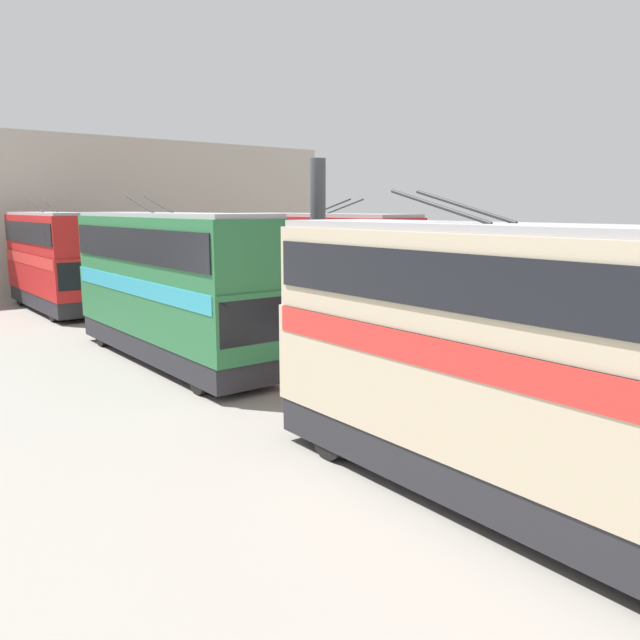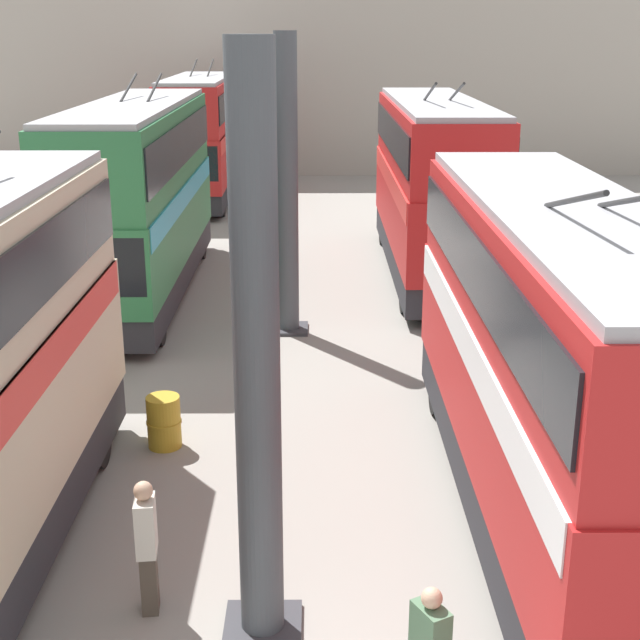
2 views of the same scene
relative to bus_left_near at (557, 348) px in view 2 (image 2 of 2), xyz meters
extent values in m
cube|color=#A8A093|center=(32.41, 4.03, 2.19)|extent=(0.50, 36.00, 9.77)
cylinder|color=#42474C|center=(-2.57, 4.03, 0.75)|extent=(0.52, 0.52, 6.89)
cube|color=#333338|center=(-2.57, 4.03, -2.65)|extent=(0.94, 0.94, 0.08)
cylinder|color=#42474C|center=(8.64, 4.03, 0.75)|extent=(0.52, 0.52, 6.89)
cube|color=#333338|center=(8.64, 4.03, -2.65)|extent=(0.94, 0.94, 0.08)
cylinder|color=black|center=(3.79, -1.05, -2.21)|extent=(0.96, 0.30, 0.96)
cylinder|color=black|center=(3.79, 1.05, -2.21)|extent=(0.96, 0.30, 0.96)
cube|color=#28282D|center=(-0.01, 0.00, -2.04)|extent=(10.20, 2.45, 0.77)
cube|color=red|center=(-0.01, 0.00, -0.69)|extent=(10.41, 2.50, 1.93)
cube|color=white|center=(-0.01, 0.00, -0.01)|extent=(10.10, 2.54, 0.55)
cube|color=red|center=(-0.01, 0.00, 1.08)|extent=(10.31, 2.42, 1.63)
cube|color=black|center=(-0.01, 0.00, 1.16)|extent=(9.99, 2.51, 0.90)
cube|color=#9E9EA3|center=(-0.01, 0.00, 1.97)|extent=(10.20, 2.25, 0.14)
cube|color=black|center=(5.13, 0.00, -0.50)|extent=(0.12, 2.30, 1.23)
cylinder|color=#282828|center=(-1.31, -0.35, 2.33)|extent=(2.35, 0.07, 0.65)
cylinder|color=#282828|center=(-1.31, 0.35, 2.33)|extent=(2.35, 0.07, 0.65)
cylinder|color=black|center=(17.61, -1.05, -2.18)|extent=(1.03, 0.30, 1.03)
cylinder|color=black|center=(17.61, 1.05, -2.18)|extent=(1.03, 0.30, 1.03)
cylinder|color=black|center=(10.05, -1.05, -2.18)|extent=(1.03, 0.30, 1.03)
cylinder|color=black|center=(10.05, 1.05, -2.18)|extent=(1.03, 0.30, 1.03)
cube|color=#28282D|center=(13.73, 0.00, -2.02)|extent=(10.35, 2.45, 0.78)
cube|color=red|center=(13.73, 0.00, -0.60)|extent=(10.57, 2.50, 2.04)
cube|color=red|center=(13.73, 0.00, 0.14)|extent=(10.25, 2.54, 0.55)
cube|color=red|center=(13.73, 0.00, 1.31)|extent=(10.46, 2.42, 1.79)
cube|color=black|center=(13.73, 0.00, 1.40)|extent=(10.14, 2.51, 0.98)
cube|color=#9E9EA3|center=(13.73, 0.00, 2.27)|extent=(10.35, 2.25, 0.14)
cube|color=black|center=(18.95, 0.00, -0.40)|extent=(0.12, 2.30, 1.31)
cylinder|color=#282828|center=(12.41, -0.35, 2.63)|extent=(2.35, 0.07, 0.65)
cylinder|color=#282828|center=(12.41, 0.35, 2.63)|extent=(2.35, 0.07, 0.65)
cylinder|color=black|center=(1.69, 7.00, -2.21)|extent=(0.95, 0.30, 0.95)
cylinder|color=black|center=(7.63, 7.00, -2.23)|extent=(0.92, 0.30, 0.92)
cylinder|color=black|center=(7.63, 9.10, -2.23)|extent=(0.92, 0.30, 0.92)
cylinder|color=black|center=(15.68, 7.00, -2.23)|extent=(0.92, 0.30, 0.92)
cylinder|color=black|center=(15.68, 9.10, -2.23)|extent=(0.92, 0.30, 0.92)
cube|color=#28282D|center=(11.76, 8.05, -2.06)|extent=(10.83, 2.45, 0.76)
cube|color=#286B3D|center=(11.76, 8.05, -0.69)|extent=(11.06, 2.50, 1.98)
cube|color=teal|center=(11.76, 8.05, 0.03)|extent=(10.72, 2.54, 0.55)
cube|color=#286B3D|center=(11.76, 8.05, 1.29)|extent=(10.94, 2.42, 1.98)
cube|color=black|center=(11.76, 8.05, 1.39)|extent=(10.61, 2.51, 1.09)
cube|color=#9E9EA3|center=(11.76, 8.05, 2.35)|extent=(10.83, 2.25, 0.14)
cube|color=black|center=(6.29, 8.05, -0.49)|extent=(0.12, 2.30, 1.27)
cylinder|color=#282828|center=(13.14, 7.70, 2.71)|extent=(2.35, 0.07, 0.65)
cylinder|color=#282828|center=(13.14, 8.40, 2.71)|extent=(2.35, 0.07, 0.65)
cylinder|color=black|center=(22.27, 7.00, -2.22)|extent=(0.93, 0.30, 0.93)
cylinder|color=black|center=(22.27, 9.10, -2.22)|extent=(0.93, 0.30, 0.93)
cylinder|color=black|center=(28.55, 7.00, -2.22)|extent=(0.93, 0.30, 0.93)
cylinder|color=black|center=(28.55, 9.10, -2.22)|extent=(0.93, 0.30, 0.93)
cube|color=#28282D|center=(25.51, 8.05, -2.05)|extent=(9.10, 2.45, 0.76)
cube|color=red|center=(25.51, 8.05, -0.67)|extent=(9.28, 2.50, 2.00)
cube|color=red|center=(25.51, 8.05, 0.05)|extent=(9.00, 2.54, 0.55)
cube|color=red|center=(25.51, 8.05, 1.28)|extent=(9.19, 2.42, 1.90)
cube|color=black|center=(25.51, 8.05, 1.37)|extent=(8.91, 2.51, 1.04)
cube|color=#9E9EA3|center=(25.51, 8.05, 2.30)|extent=(9.10, 2.25, 0.14)
cube|color=black|center=(20.93, 8.05, -0.47)|extent=(0.12, 2.30, 1.28)
cylinder|color=#282828|center=(26.67, 7.70, 2.66)|extent=(2.35, 0.07, 0.65)
cylinder|color=#282828|center=(26.67, 8.40, 2.66)|extent=(2.35, 0.07, 0.65)
cube|color=#473D33|center=(-2.18, 5.45, -2.27)|extent=(0.32, 0.23, 0.83)
cube|color=beige|center=(-2.18, 5.45, -1.49)|extent=(0.44, 0.28, 0.72)
sphere|color=tan|center=(-2.18, 5.45, -1.01)|extent=(0.24, 0.24, 0.24)
cube|color=#4C7051|center=(-4.14, 2.23, -1.58)|extent=(0.48, 0.41, 0.67)
sphere|color=tan|center=(-4.14, 2.23, -1.14)|extent=(0.22, 0.22, 0.22)
cylinder|color=#B28E23|center=(2.41, 6.00, -2.23)|extent=(0.58, 0.58, 0.93)
cylinder|color=#B28E23|center=(2.41, 6.00, -2.23)|extent=(0.61, 0.61, 0.04)
camera|label=1|loc=(-8.07, 17.05, 2.58)|focal=35.00mm
camera|label=2|loc=(-11.66, 3.39, 4.26)|focal=50.00mm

